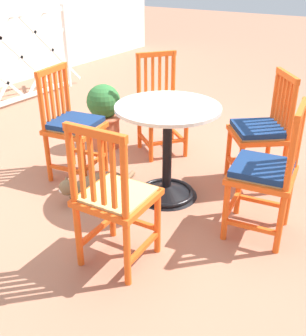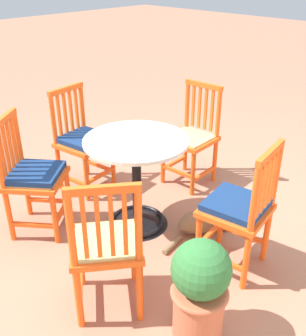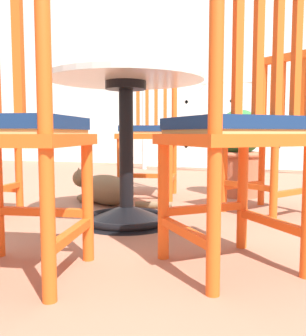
{
  "view_description": "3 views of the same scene",
  "coord_description": "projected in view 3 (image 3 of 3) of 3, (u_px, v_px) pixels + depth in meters",
  "views": [
    {
      "loc": [
        -2.47,
        -1.49,
        1.65
      ],
      "look_at": [
        -0.26,
        -0.07,
        0.32
      ],
      "focal_mm": 44.15,
      "sensor_mm": 36.0,
      "label": 1
    },
    {
      "loc": [
        1.74,
        1.85,
        1.88
      ],
      "look_at": [
        -0.26,
        -0.09,
        0.42
      ],
      "focal_mm": 43.06,
      "sensor_mm": 36.0,
      "label": 2
    },
    {
      "loc": [
        0.57,
        -1.83,
        0.45
      ],
      "look_at": [
        0.05,
        0.01,
        0.27
      ],
      "focal_mm": 40.39,
      "sensor_mm": 36.0,
      "label": 3
    }
  ],
  "objects": [
    {
      "name": "ground_plane",
      "position": [
        144.0,
        221.0,
        1.95
      ],
      "size": [
        24.0,
        24.0,
        0.0
      ],
      "primitive_type": "plane",
      "color": "#A36B51"
    },
    {
      "name": "building_wall_backdrop",
      "position": [
        220.0,
        65.0,
        5.28
      ],
      "size": [
        10.0,
        0.2,
        2.8
      ],
      "primitive_type": "cube",
      "color": "silver",
      "rests_on": "ground_plane"
    },
    {
      "name": "lattice_fence_panel",
      "position": [
        255.0,
        124.0,
        4.37
      ],
      "size": [
        3.16,
        0.06,
        1.12
      ],
      "color": "silver",
      "rests_on": "ground_plane"
    },
    {
      "name": "cafe_table",
      "position": [
        126.0,
        167.0,
        1.88
      ],
      "size": [
        0.76,
        0.76,
        0.73
      ],
      "color": "black",
      "rests_on": "ground_plane"
    },
    {
      "name": "orange_chair_at_corner",
      "position": [
        13.0,
        135.0,
        1.15
      ],
      "size": [
        0.45,
        0.45,
        0.91
      ],
      "color": "#EA5619",
      "rests_on": "ground_plane"
    },
    {
      "name": "orange_chair_tucked_in",
      "position": [
        236.0,
        135.0,
        1.22
      ],
      "size": [
        0.56,
        0.56,
        0.91
      ],
      "color": "#EA5619",
      "rests_on": "ground_plane"
    },
    {
      "name": "orange_chair_facing_out",
      "position": [
        271.0,
        136.0,
        2.13
      ],
      "size": [
        0.56,
        0.56,
        0.91
      ],
      "color": "#EA5619",
      "rests_on": "ground_plane"
    },
    {
      "name": "orange_chair_near_fence",
      "position": [
        149.0,
        134.0,
        2.68
      ],
      "size": [
        0.46,
        0.46,
        0.91
      ],
      "color": "#EA5619",
      "rests_on": "ground_plane"
    },
    {
      "name": "tabby_cat",
      "position": [
        103.0,
        189.0,
        2.42
      ],
      "size": [
        0.73,
        0.37,
        0.23
      ],
      "color": "brown",
      "rests_on": "ground_plane"
    },
    {
      "name": "terracotta_planter",
      "position": [
        239.0,
        151.0,
        2.69
      ],
      "size": [
        0.32,
        0.32,
        0.62
      ],
      "color": "#B25B3D",
      "rests_on": "ground_plane"
    }
  ]
}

